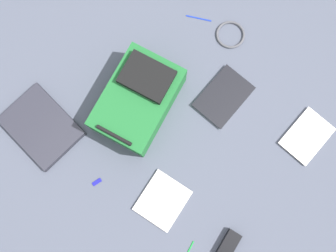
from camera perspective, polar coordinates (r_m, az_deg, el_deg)
The scene contains 10 objects.
ground_plane at distance 1.78m, azimuth 1.19°, elevation 0.90°, with size 4.02×4.02×0.00m, color #4C5160.
backpack at distance 1.72m, azimuth -4.61°, elevation 4.10°, with size 0.38×0.48×0.20m.
laptop at distance 1.86m, azimuth -19.04°, elevation -0.07°, with size 0.37×0.28×0.03m.
book_blue at distance 1.75m, azimuth -0.84°, elevation -11.45°, with size 0.22×0.25×0.01m.
book_red at distance 1.82m, azimuth 8.60°, elevation 4.51°, with size 0.19×0.27×0.02m.
book_comic at distance 1.88m, azimuth 20.67°, elevation -1.48°, with size 0.17×0.24×0.02m.
cable_coil at distance 1.93m, azimuth 9.63°, elevation 13.77°, with size 0.15×0.15×0.01m, color #4C4C51.
power_brick at distance 1.78m, azimuth 9.30°, elevation -17.77°, with size 0.06×0.14×0.04m, color black.
pen_black at distance 1.95m, azimuth 4.78°, elevation 16.31°, with size 0.01×0.01×0.13m, color #1933B2.
usb_stick at distance 1.78m, azimuth -10.96°, elevation -8.51°, with size 0.02×0.05×0.01m, color #191999.
Camera 1 is at (-0.18, 0.27, 1.75)m, focal length 39.39 mm.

